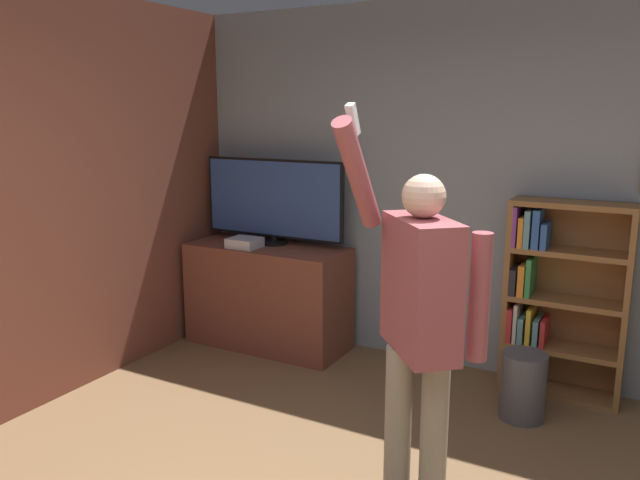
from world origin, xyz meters
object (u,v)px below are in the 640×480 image
television (273,200)px  game_console (245,243)px  bookshelf (553,300)px  person (419,314)px  waste_bin (523,386)px

television → game_console: size_ratio=5.23×
game_console → bookshelf: 2.34m
bookshelf → person: bearing=-101.8°
waste_bin → person: bearing=-102.8°
television → game_console: (-0.13, -0.23, -0.32)m
television → person: person is taller
game_console → person: bearing=-35.1°
person → waste_bin: 1.47m
game_console → waste_bin: bearing=-4.1°
game_console → person: (1.95, -1.37, 0.13)m
television → person: size_ratio=0.65×
bookshelf → television: bearing=-177.7°
television → person: (1.82, -1.61, -0.20)m
television → bookshelf: bearing=2.3°
person → waste_bin: bearing=125.8°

